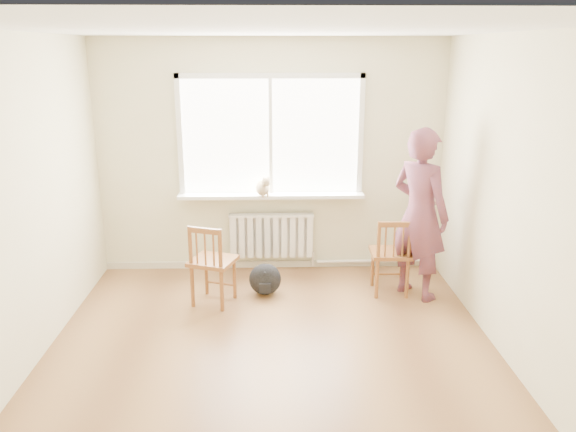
{
  "coord_description": "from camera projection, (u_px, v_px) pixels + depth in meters",
  "views": [
    {
      "loc": [
        0.01,
        -4.17,
        2.57
      ],
      "look_at": [
        0.17,
        1.2,
        0.96
      ],
      "focal_mm": 35.0,
      "sensor_mm": 36.0,
      "label": 1
    }
  ],
  "objects": [
    {
      "name": "floor",
      "position": [
        272.0,
        366.0,
        4.73
      ],
      "size": [
        4.5,
        4.5,
        0.0
      ],
      "primitive_type": "plane",
      "color": "olive",
      "rests_on": "ground"
    },
    {
      "name": "ceiling",
      "position": [
        269.0,
        29.0,
        3.96
      ],
      "size": [
        4.5,
        4.5,
        0.0
      ],
      "primitive_type": "plane",
      "rotation": [
        3.14,
        0.0,
        0.0
      ],
      "color": "white",
      "rests_on": "back_wall"
    },
    {
      "name": "back_wall",
      "position": [
        271.0,
        158.0,
        6.5
      ],
      "size": [
        4.0,
        0.01,
        2.7
      ],
      "primitive_type": "cube",
      "color": "beige",
      "rests_on": "ground"
    },
    {
      "name": "window",
      "position": [
        271.0,
        131.0,
        6.39
      ],
      "size": [
        2.12,
        0.05,
        1.42
      ],
      "color": "white",
      "rests_on": "back_wall"
    },
    {
      "name": "windowsill",
      "position": [
        271.0,
        195.0,
        6.51
      ],
      "size": [
        2.15,
        0.22,
        0.04
      ],
      "primitive_type": "cube",
      "color": "white",
      "rests_on": "back_wall"
    },
    {
      "name": "radiator",
      "position": [
        272.0,
        235.0,
        6.67
      ],
      "size": [
        1.0,
        0.12,
        0.55
      ],
      "color": "white",
      "rests_on": "back_wall"
    },
    {
      "name": "heating_pipe",
      "position": [
        374.0,
        261.0,
        6.84
      ],
      "size": [
        1.4,
        0.04,
        0.04
      ],
      "primitive_type": "cylinder",
      "rotation": [
        0.0,
        1.57,
        0.0
      ],
      "color": "silver",
      "rests_on": "back_wall"
    },
    {
      "name": "baseboard",
      "position": [
        272.0,
        264.0,
        6.86
      ],
      "size": [
        4.0,
        0.03,
        0.08
      ],
      "primitive_type": "cube",
      "color": "beige",
      "rests_on": "ground"
    },
    {
      "name": "chair_left",
      "position": [
        211.0,
        265.0,
        5.75
      ],
      "size": [
        0.54,
        0.53,
        0.87
      ],
      "rotation": [
        0.0,
        0.0,
        2.8
      ],
      "color": "#94552B",
      "rests_on": "floor"
    },
    {
      "name": "chair_right",
      "position": [
        391.0,
        256.0,
        6.01
      ],
      "size": [
        0.44,
        0.42,
        0.86
      ],
      "rotation": [
        0.0,
        0.0,
        3.11
      ],
      "color": "#94552B",
      "rests_on": "floor"
    },
    {
      "name": "person",
      "position": [
        420.0,
        214.0,
        5.84
      ],
      "size": [
        0.76,
        0.79,
        1.82
      ],
      "primitive_type": "imported",
      "rotation": [
        0.0,
        0.0,
        2.26
      ],
      "color": "#BF3F58",
      "rests_on": "floor"
    },
    {
      "name": "cat",
      "position": [
        263.0,
        187.0,
        6.4
      ],
      "size": [
        0.24,
        0.36,
        0.25
      ],
      "rotation": [
        0.0,
        0.0,
        0.34
      ],
      "color": "#CAAC8A",
      "rests_on": "windowsill"
    },
    {
      "name": "backpack",
      "position": [
        265.0,
        279.0,
        6.06
      ],
      "size": [
        0.42,
        0.38,
        0.35
      ],
      "primitive_type": "ellipsoid",
      "rotation": [
        0.0,
        0.0,
        -0.4
      ],
      "color": "black",
      "rests_on": "floor"
    }
  ]
}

